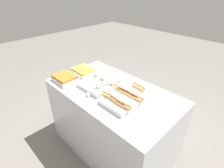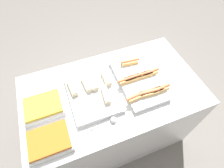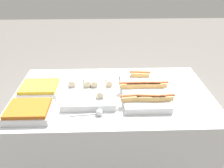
# 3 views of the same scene
# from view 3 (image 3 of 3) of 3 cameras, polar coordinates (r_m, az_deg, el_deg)

# --- Properties ---
(counter) EXTENTS (1.48, 0.84, 0.90)m
(counter) POSITION_cam_3_polar(r_m,az_deg,el_deg) (1.93, 0.14, -13.68)
(counter) COLOR silver
(counter) RESTS_ON ground_plane
(tray_hotdogs) EXTENTS (0.37, 0.55, 0.10)m
(tray_hotdogs) POSITION_cam_3_polar(r_m,az_deg,el_deg) (1.64, 8.17, -1.42)
(tray_hotdogs) COLOR silver
(tray_hotdogs) RESTS_ON counter
(tray_wraps) EXTENTS (0.37, 0.46, 0.10)m
(tray_wraps) POSITION_cam_3_polar(r_m,az_deg,el_deg) (1.64, -5.56, -1.32)
(tray_wraps) COLOR silver
(tray_wraps) RESTS_ON counter
(tray_side_front) EXTENTS (0.28, 0.22, 0.07)m
(tray_side_front) POSITION_cam_3_polar(r_m,az_deg,el_deg) (1.50, -20.89, -6.71)
(tray_side_front) COLOR silver
(tray_side_front) RESTS_ON counter
(tray_side_back) EXTENTS (0.28, 0.22, 0.07)m
(tray_side_back) POSITION_cam_3_polar(r_m,az_deg,el_deg) (1.72, -18.35, -1.27)
(tray_side_back) COLOR silver
(tray_side_back) RESTS_ON counter
(serving_spoon_near) EXTENTS (0.21, 0.05, 0.05)m
(serving_spoon_near) POSITION_cam_3_polar(r_m,az_deg,el_deg) (1.42, -3.94, -7.49)
(serving_spoon_near) COLOR silver
(serving_spoon_near) RESTS_ON counter
(serving_spoon_far) EXTENTS (0.20, 0.05, 0.05)m
(serving_spoon_far) POSITION_cam_3_polar(r_m,az_deg,el_deg) (1.87, -3.67, 2.42)
(serving_spoon_far) COLOR silver
(serving_spoon_far) RESTS_ON counter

